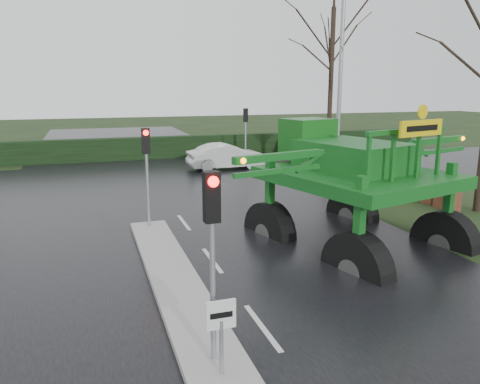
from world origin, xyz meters
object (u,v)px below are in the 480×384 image
object	(u,v)px
traffic_signal_mid	(146,156)
white_sedan	(227,169)
keep_left_sign	(221,326)
crop_sprayer	(355,175)
traffic_signal_near	(212,227)
street_light_right	(335,62)
traffic_signal_far	(246,123)

from	to	relation	value
traffic_signal_mid	white_sedan	bearing A→B (deg)	61.02
keep_left_sign	crop_sprayer	bearing A→B (deg)	38.61
keep_left_sign	white_sedan	world-z (taller)	keep_left_sign
crop_sprayer	white_sedan	xyz separation A→B (m)	(1.31, 16.13, -2.60)
keep_left_sign	traffic_signal_near	size ratio (longest dim) A/B	0.38
street_light_right	crop_sprayer	xyz separation A→B (m)	(-4.76, -9.72, -3.39)
white_sedan	traffic_signal_near	bearing A→B (deg)	160.51
traffic_signal_mid	crop_sprayer	bearing A→B (deg)	-47.75
traffic_signal_mid	traffic_signal_far	bearing A→B (deg)	58.07
traffic_signal_far	crop_sprayer	distance (m)	17.99
traffic_signal_near	crop_sprayer	bearing A→B (deg)	34.79
traffic_signal_far	traffic_signal_mid	bearing A→B (deg)	58.07
traffic_signal_far	street_light_right	xyz separation A→B (m)	(1.69, -8.01, 3.40)
keep_left_sign	traffic_signal_mid	distance (m)	9.12
keep_left_sign	traffic_signal_mid	world-z (taller)	traffic_signal_mid
traffic_signal_mid	keep_left_sign	bearing A→B (deg)	-90.00
white_sedan	traffic_signal_mid	bearing A→B (deg)	148.83
keep_left_sign	traffic_signal_far	size ratio (longest dim) A/B	0.38
traffic_signal_near	white_sedan	size ratio (longest dim) A/B	0.76
traffic_signal_near	street_light_right	bearing A→B (deg)	53.87
traffic_signal_mid	traffic_signal_far	size ratio (longest dim) A/B	1.00
street_light_right	crop_sprayer	distance (m)	11.34
traffic_signal_near	keep_left_sign	bearing A→B (deg)	-90.00
traffic_signal_near	traffic_signal_far	distance (m)	22.42
traffic_signal_far	white_sedan	world-z (taller)	traffic_signal_far
keep_left_sign	traffic_signal_far	distance (m)	22.93
traffic_signal_mid	street_light_right	distance (m)	11.05
white_sedan	street_light_right	bearing A→B (deg)	-153.90
traffic_signal_far	crop_sprayer	xyz separation A→B (m)	(-3.07, -17.73, 0.01)
keep_left_sign	crop_sprayer	size ratio (longest dim) A/B	0.14
street_light_right	crop_sprayer	world-z (taller)	street_light_right
traffic_signal_near	white_sedan	xyz separation A→B (m)	(6.05, 19.42, -2.59)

